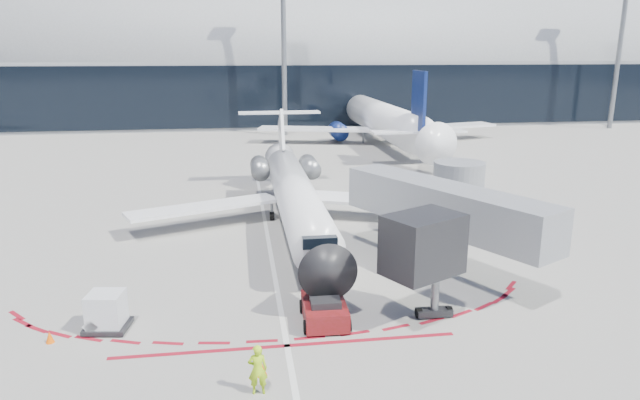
{
  "coord_description": "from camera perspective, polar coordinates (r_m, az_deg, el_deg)",
  "views": [
    {
      "loc": [
        -1.66,
        -32.25,
        11.54
      ],
      "look_at": [
        3.23,
        1.46,
        2.61
      ],
      "focal_mm": 32.0,
      "sensor_mm": 36.0,
      "label": 1
    }
  ],
  "objects": [
    {
      "name": "pushback_tug",
      "position": [
        25.42,
        0.45,
        -10.96
      ],
      "size": [
        2.09,
        4.73,
        1.22
      ],
      "rotation": [
        0.0,
        0.0,
        -0.03
      ],
      "color": "#5B110D",
      "rests_on": "ground"
    },
    {
      "name": "safety_cone_left",
      "position": [
        26.31,
        -25.42,
        -12.28
      ],
      "size": [
        0.35,
        0.35,
        0.48
      ],
      "primitive_type": "cone",
      "color": "#FF5C05",
      "rests_on": "ground"
    },
    {
      "name": "terminal_building",
      "position": [
        97.28,
        -7.46,
        12.79
      ],
      "size": [
        150.0,
        24.15,
        24.0
      ],
      "color": "#94989A",
      "rests_on": "ground"
    },
    {
      "name": "ground",
      "position": [
        34.29,
        -5.02,
        -5.04
      ],
      "size": [
        260.0,
        260.0,
        0.0
      ],
      "primitive_type": "plane",
      "color": "slate",
      "rests_on": "ground"
    },
    {
      "name": "light_mast_centre",
      "position": [
        80.53,
        -3.64,
        15.34
      ],
      "size": [
        0.7,
        0.7,
        25.0
      ],
      "primitive_type": "cylinder",
      "color": "gray",
      "rests_on": "ground"
    },
    {
      "name": "uld_container",
      "position": [
        26.24,
        -20.57,
        -10.42
      ],
      "size": [
        1.97,
        1.75,
        1.67
      ],
      "rotation": [
        0.0,
        0.0,
        -0.14
      ],
      "color": "black",
      "rests_on": "ground"
    },
    {
      "name": "ramp_worker",
      "position": [
        20.57,
        -6.25,
        -16.49
      ],
      "size": [
        0.68,
        0.45,
        1.85
      ],
      "primitive_type": "imported",
      "rotation": [
        0.0,
        0.0,
        3.13
      ],
      "color": "#B2EA18",
      "rests_on": "ground"
    },
    {
      "name": "light_mast_east",
      "position": [
        98.24,
        27.81,
        13.62
      ],
      "size": [
        0.7,
        0.7,
        25.0
      ],
      "primitive_type": "cylinder",
      "color": "gray",
      "rests_on": "ground"
    },
    {
      "name": "bg_airliner_1",
      "position": [
        75.22,
        6.08,
        10.39
      ],
      "size": [
        37.14,
        39.32,
        12.02
      ],
      "primitive_type": null,
      "color": "white",
      "rests_on": "ground"
    },
    {
      "name": "apron_stop_bar",
      "position": [
        23.8,
        -3.32,
        -14.34
      ],
      "size": [
        14.0,
        0.25,
        0.01
      ],
      "primitive_type": "cube",
      "color": "maroon",
      "rests_on": "ground"
    },
    {
      "name": "apron_centerline",
      "position": [
        36.18,
        -5.21,
        -3.97
      ],
      "size": [
        0.25,
        40.0,
        0.01
      ],
      "primitive_type": "cube",
      "color": "silver",
      "rests_on": "ground"
    },
    {
      "name": "regional_jet",
      "position": [
        38.55,
        -2.6,
        0.83
      ],
      "size": [
        22.5,
        27.74,
        6.95
      ],
      "color": "white",
      "rests_on": "ground"
    },
    {
      "name": "jet_bridge",
      "position": [
        32.54,
        12.67,
        -0.89
      ],
      "size": [
        10.03,
        15.2,
        4.9
      ],
      "color": "gray",
      "rests_on": "ground"
    },
    {
      "name": "safety_cone_right",
      "position": [
        21.84,
        -5.83,
        -16.49
      ],
      "size": [
        0.38,
        0.38,
        0.53
      ],
      "primitive_type": "cone",
      "color": "#FF5C05",
      "rests_on": "ground"
    }
  ]
}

